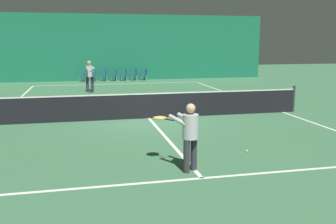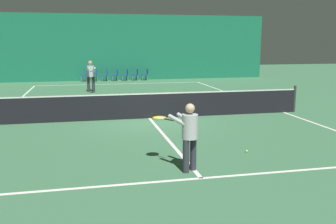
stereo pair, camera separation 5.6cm
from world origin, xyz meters
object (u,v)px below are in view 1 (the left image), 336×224
Objects in this scene: courtside_chair_5 at (135,74)px; courtside_chair_1 at (94,75)px; player_near at (189,132)px; courtside_chair_2 at (104,74)px; courtside_chair_0 at (84,75)px; tennis_net at (149,105)px; courtside_chair_3 at (115,74)px; courtside_chair_4 at (125,74)px; courtside_chair_6 at (144,74)px; tennis_ball at (247,151)px; player_far at (90,74)px.

courtside_chair_1 is at bearing -90.00° from courtside_chair_5.
player_near is at bearing 4.07° from courtside_chair_1.
courtside_chair_2 is at bearing -90.00° from courtside_chair_5.
courtside_chair_1 is at bearing 90.00° from courtside_chair_0.
courtside_chair_3 is (-0.09, 13.96, -0.03)m from tennis_net.
courtside_chair_3 is (1.47, 0.00, 0.00)m from courtside_chair_1.
tennis_net is 14.29× the size of courtside_chair_4.
courtside_chair_5 is (2.94, 0.00, 0.00)m from courtside_chair_1.
player_near is at bearing -6.51° from courtside_chair_6.
player_near is 1.79× the size of courtside_chair_3.
tennis_net is 14.29× the size of courtside_chair_3.
courtside_chair_5 is 12.73× the size of tennis_ball.
courtside_chair_5 and courtside_chair_6 have the same top height.
courtside_chair_1 is 2.94m from courtside_chair_5.
courtside_chair_4 is (0.79, 19.84, -0.39)m from player_near.
player_near reaches higher than courtside_chair_3.
courtside_chair_6 is 18.84m from tennis_ball.
courtside_chair_4 is 0.74m from courtside_chair_5.
courtside_chair_0 is at bearing 176.34° from player_far.
courtside_chair_0 is 2.21m from courtside_chair_3.
tennis_net reaches higher than courtside_chair_0.
tennis_net reaches higher than tennis_ball.
courtside_chair_4 is at bearing 90.00° from courtside_chair_2.
courtside_chair_1 and courtside_chair_5 have the same top height.
player_far reaches higher than tennis_net.
courtside_chair_3 is at bearing 95.44° from tennis_ball.
courtside_chair_5 is at bearing -90.00° from courtside_chair_6.
courtside_chair_1 is 2.21m from courtside_chair_4.
courtside_chair_0 is 1.00× the size of courtside_chair_3.
player_near is 1.79× the size of courtside_chair_4.
courtside_chair_0 is at bearing -90.00° from courtside_chair_6.
courtside_chair_2 is (-0.82, 13.96, -0.03)m from tennis_net.
courtside_chair_3 is 0.74m from courtside_chair_4.
tennis_ball is (0.32, -18.83, -0.45)m from courtside_chair_5.
courtside_chair_1 is 1.00× the size of courtside_chair_3.
courtside_chair_1 and courtside_chair_6 have the same top height.
courtside_chair_3 is 1.00× the size of courtside_chair_4.
tennis_net is 6.83× the size of player_far.
courtside_chair_0 and courtside_chair_3 have the same top height.
courtside_chair_1 is 1.00× the size of courtside_chair_2.
tennis_net is 14.29× the size of courtside_chair_1.
courtside_chair_6 is (0.74, 0.00, 0.00)m from courtside_chair_5.
courtside_chair_4 is (1.47, 0.00, 0.00)m from courtside_chair_2.
courtside_chair_3 is 1.00× the size of courtside_chair_6.
player_far is 6.73m from courtside_chair_5.
courtside_chair_6 is (2.94, 0.00, 0.00)m from courtside_chair_2.
player_near is 14.15m from player_far.
courtside_chair_2 is at bearing 93.37° from tennis_net.
courtside_chair_2 is at bearing -30.84° from player_near.
player_far is (-1.97, 8.16, 0.51)m from tennis_net.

